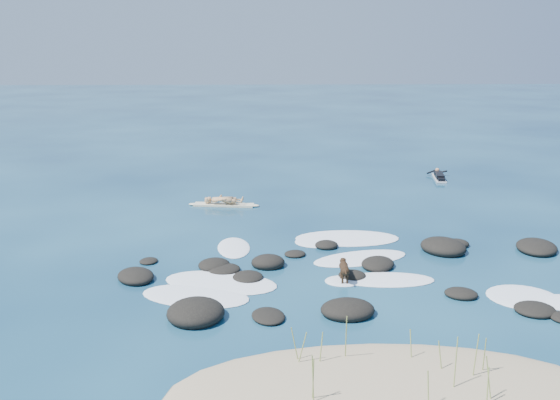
{
  "coord_description": "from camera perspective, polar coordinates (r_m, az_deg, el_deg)",
  "views": [
    {
      "loc": [
        -2.49,
        -19.03,
        6.85
      ],
      "look_at": [
        -1.79,
        4.0,
        0.9
      ],
      "focal_mm": 40.0,
      "sensor_mm": 36.0,
      "label": 1
    }
  ],
  "objects": [
    {
      "name": "ground",
      "position": [
        20.38,
        5.41,
        -5.23
      ],
      "size": [
        160.0,
        160.0,
        0.0
      ],
      "primitive_type": "plane",
      "color": "#0A2642",
      "rests_on": "ground"
    },
    {
      "name": "reef_rocks",
      "position": [
        18.71,
        6.23,
        -6.72
      ],
      "size": [
        14.59,
        6.78,
        0.6
      ],
      "color": "black",
      "rests_on": "ground"
    },
    {
      "name": "sand_dune",
      "position": [
        13.06,
        10.0,
        -17.4
      ],
      "size": [
        9.0,
        4.4,
        0.6
      ],
      "primitive_type": "ellipsoid",
      "color": "#9E8966",
      "rests_on": "ground"
    },
    {
      "name": "dune_grass",
      "position": [
        13.02,
        10.58,
        -14.49
      ],
      "size": [
        3.96,
        2.17,
        1.16
      ],
      "color": "olive",
      "rests_on": "ground"
    },
    {
      "name": "paddling_surfer_rig",
      "position": [
        32.57,
        14.33,
        2.13
      ],
      "size": [
        1.05,
        2.38,
        0.41
      ],
      "rotation": [
        0.0,
        0.0,
        1.43
      ],
      "color": "silver",
      "rests_on": "ground"
    },
    {
      "name": "breaking_foam",
      "position": [
        19.41,
        5.6,
        -6.23
      ],
      "size": [
        13.72,
        7.58,
        0.12
      ],
      "color": "white",
      "rests_on": "ground"
    },
    {
      "name": "standing_surfer_rig",
      "position": [
        26.38,
        -5.19,
        0.89
      ],
      "size": [
        3.04,
        0.82,
        1.73
      ],
      "rotation": [
        0.0,
        0.0,
        -0.12
      ],
      "color": "beige",
      "rests_on": "ground"
    },
    {
      "name": "dog",
      "position": [
        18.23,
        5.89,
        -6.21
      ],
      "size": [
        0.27,
        1.03,
        0.65
      ],
      "rotation": [
        0.0,
        0.0,
        1.55
      ],
      "color": "black",
      "rests_on": "ground"
    }
  ]
}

